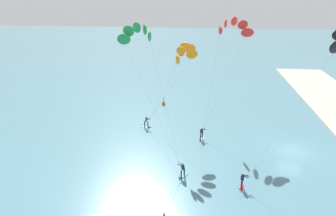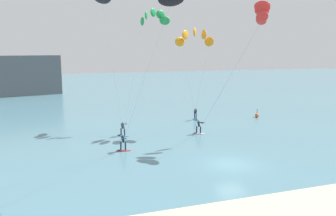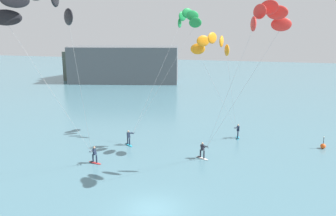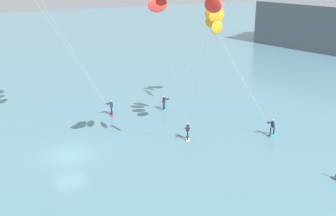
{
  "view_description": "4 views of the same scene",
  "coord_description": "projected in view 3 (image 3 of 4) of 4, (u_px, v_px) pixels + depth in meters",
  "views": [
    {
      "loc": [
        -33.03,
        11.11,
        17.92
      ],
      "look_at": [
        0.83,
        14.93,
        4.48
      ],
      "focal_mm": 32.38,
      "sensor_mm": 36.0,
      "label": 1
    },
    {
      "loc": [
        -14.19,
        -24.97,
        9.61
      ],
      "look_at": [
        -1.99,
        10.99,
        3.19
      ],
      "focal_mm": 36.94,
      "sensor_mm": 36.0,
      "label": 2
    },
    {
      "loc": [
        7.09,
        -21.09,
        12.5
      ],
      "look_at": [
        -2.6,
        13.45,
        4.27
      ],
      "focal_mm": 36.9,
      "sensor_mm": 36.0,
      "label": 3
    },
    {
      "loc": [
        32.88,
        -7.31,
        15.5
      ],
      "look_at": [
        0.31,
        9.39,
        2.91
      ],
      "focal_mm": 44.83,
      "sensor_mm": 36.0,
      "label": 4
    }
  ],
  "objects": [
    {
      "name": "ground_plane",
      "position": [
        152.0,
        210.0,
        24.45
      ],
      "size": [
        240.0,
        240.0,
        0.0
      ],
      "primitive_type": "plane",
      "color": "slate"
    },
    {
      "name": "kitesurfer_nearshore",
      "position": [
        213.0,
        49.0,
        34.02
      ],
      "size": [
        5.08,
        7.57,
        12.2
      ],
      "color": "#23ADD1",
      "rests_on": "ground"
    },
    {
      "name": "kitesurfer_mid_water",
      "position": [
        265.0,
        23.0,
        26.67
      ],
      "size": [
        8.09,
        6.5,
        14.66
      ],
      "color": "white",
      "rests_on": "ground"
    },
    {
      "name": "kitesurfer_far_out",
      "position": [
        38.0,
        12.0,
        23.54
      ],
      "size": [
        6.77,
        8.45,
        15.46
      ],
      "color": "red",
      "rests_on": "ground"
    },
    {
      "name": "kitesurfer_downwind",
      "position": [
        184.0,
        24.0,
        38.57
      ],
      "size": [
        7.77,
        7.79,
        14.78
      ],
      "color": "#23ADD1",
      "rests_on": "ground"
    },
    {
      "name": "marker_buoy",
      "position": [
        323.0,
        146.0,
        36.86
      ],
      "size": [
        0.56,
        0.56,
        1.38
      ],
      "color": "#EA5119",
      "rests_on": "ground"
    },
    {
      "name": "distant_headland",
      "position": [
        114.0,
        64.0,
        85.23
      ],
      "size": [
        29.3,
        17.48,
        8.43
      ],
      "color": "slate",
      "rests_on": "ground"
    }
  ]
}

